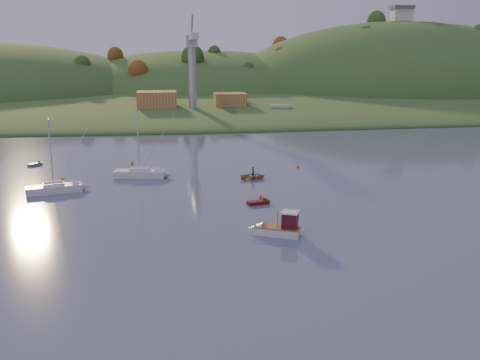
{
  "coord_description": "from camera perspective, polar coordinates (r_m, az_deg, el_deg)",
  "views": [
    {
      "loc": [
        -5.56,
        -30.54,
        19.22
      ],
      "look_at": [
        3.69,
        36.11,
        2.49
      ],
      "focal_mm": 40.0,
      "sensor_mm": 36.0,
      "label": 1
    }
  ],
  "objects": [
    {
      "name": "ground",
      "position": [
        36.51,
        2.16,
        -17.81
      ],
      "size": [
        500.0,
        500.0,
        0.0
      ],
      "primitive_type": "plane",
      "color": "#373C5A",
      "rests_on": "ground"
    },
    {
      "name": "shore_slope",
      "position": [
        196.56,
        -6.31,
        8.27
      ],
      "size": [
        640.0,
        150.0,
        7.0
      ],
      "primitive_type": "ellipsoid",
      "color": "#2C5421",
      "rests_on": "ground"
    },
    {
      "name": "paddler",
      "position": [
        80.3,
        1.41,
        0.68
      ],
      "size": [
        0.4,
        0.58,
        1.56
      ],
      "primitive_type": "imported",
      "rotation": [
        0.0,
        0.0,
        1.61
      ],
      "color": "black",
      "rests_on": "ground"
    },
    {
      "name": "hill_center",
      "position": [
        241.81,
        -4.24,
        9.37
      ],
      "size": [
        140.0,
        120.0,
        36.0
      ],
      "primitive_type": "ellipsoid",
      "color": "#2C5421",
      "rests_on": "ground"
    },
    {
      "name": "hill_right",
      "position": [
        247.69,
        16.29,
        8.96
      ],
      "size": [
        150.0,
        130.0,
        60.0
      ],
      "primitive_type": "ellipsoid",
      "color": "#2C5421",
      "rests_on": "ground"
    },
    {
      "name": "work_vessel",
      "position": [
        153.0,
        4.24,
        7.17
      ],
      "size": [
        14.1,
        8.11,
        3.42
      ],
      "rotation": [
        0.0,
        0.0,
        -0.27
      ],
      "color": "slate",
      "rests_on": "ground"
    },
    {
      "name": "buoy_4",
      "position": [
        88.3,
        6.19,
        1.48
      ],
      "size": [
        0.5,
        0.5,
        0.5
      ],
      "primitive_type": "sphere",
      "color": "orange",
      "rests_on": "ground"
    },
    {
      "name": "hillside_trees",
      "position": [
        216.47,
        -6.47,
        8.78
      ],
      "size": [
        280.0,
        50.0,
        32.0
      ],
      "primitive_type": null,
      "color": "#204619",
      "rests_on": "ground"
    },
    {
      "name": "fishing_boat",
      "position": [
        56.54,
        3.62,
        -5.08
      ],
      "size": [
        5.86,
        3.94,
        3.6
      ],
      "rotation": [
        0.0,
        0.0,
        2.71
      ],
      "color": "silver",
      "rests_on": "ground"
    },
    {
      "name": "grey_dinghy",
      "position": [
        96.06,
        -20.78,
        1.63
      ],
      "size": [
        2.6,
        2.71,
        1.02
      ],
      "rotation": [
        0.0,
        0.0,
        0.83
      ],
      "color": "slate",
      "rests_on": "ground"
    },
    {
      "name": "dock_crane",
      "position": [
        149.14,
        -5.13,
        13.13
      ],
      "size": [
        3.2,
        28.0,
        20.3
      ],
      "color": "#B7B7BC",
      "rests_on": "wharf"
    },
    {
      "name": "sailboat_far",
      "position": [
        82.67,
        -10.66,
        0.78
      ],
      "size": [
        7.94,
        3.54,
        10.64
      ],
      "rotation": [
        0.0,
        0.0,
        -0.17
      ],
      "color": "silver",
      "rests_on": "ground"
    },
    {
      "name": "buoy_3",
      "position": [
        92.42,
        -11.45,
        1.84
      ],
      "size": [
        0.5,
        0.5,
        0.5
      ],
      "primitive_type": "sphere",
      "color": "orange",
      "rests_on": "ground"
    },
    {
      "name": "wharf",
      "position": [
        153.96,
        -3.94,
        7.21
      ],
      "size": [
        42.0,
        16.0,
        2.4
      ],
      "primitive_type": "cube",
      "color": "slate",
      "rests_on": "ground"
    },
    {
      "name": "canoe",
      "position": [
        80.39,
        1.4,
        0.42
      ],
      "size": [
        3.91,
        2.88,
        0.79
      ],
      "primitive_type": "imported",
      "rotation": [
        0.0,
        0.0,
        1.61
      ],
      "color": "#A18159",
      "rests_on": "ground"
    },
    {
      "name": "hilltop_house",
      "position": [
        247.35,
        16.83,
        16.68
      ],
      "size": [
        9.0,
        7.0,
        6.45
      ],
      "color": "beige",
      "rests_on": "hill_right"
    },
    {
      "name": "far_shore",
      "position": [
        261.31,
        -6.75,
        9.65
      ],
      "size": [
        620.0,
        220.0,
        1.5
      ],
      "primitive_type": "cube",
      "color": "#2C5421",
      "rests_on": "ground"
    },
    {
      "name": "buoy_2",
      "position": [
        83.47,
        -18.4,
        0.1
      ],
      "size": [
        0.5,
        0.5,
        0.5
      ],
      "primitive_type": "sphere",
      "color": "orange",
      "rests_on": "ground"
    },
    {
      "name": "sailboat_near",
      "position": [
        76.92,
        -19.24,
        -0.78
      ],
      "size": [
        7.6,
        3.95,
        10.11
      ],
      "rotation": [
        0.0,
        0.0,
        0.25
      ],
      "color": "silver",
      "rests_on": "ground"
    },
    {
      "name": "buoy_1",
      "position": [
        70.12,
        2.21,
        -1.74
      ],
      "size": [
        0.5,
        0.5,
        0.5
      ],
      "primitive_type": "sphere",
      "color": "orange",
      "rests_on": "ground"
    },
    {
      "name": "red_tender",
      "position": [
        67.66,
        2.4,
        -2.35
      ],
      "size": [
        3.37,
        1.87,
        1.09
      ],
      "rotation": [
        0.0,
        0.0,
        0.26
      ],
      "color": "#55120C",
      "rests_on": "ground"
    },
    {
      "name": "shed_east",
      "position": [
        156.35,
        -1.06,
        8.52
      ],
      "size": [
        9.0,
        7.0,
        4.0
      ],
      "primitive_type": "cube",
      "color": "#A56937",
      "rests_on": "wharf"
    },
    {
      "name": "shed_west",
      "position": [
        154.23,
        -8.87,
        8.44
      ],
      "size": [
        11.0,
        8.0,
        4.8
      ],
      "primitive_type": "cube",
      "color": "#A56937",
      "rests_on": "wharf"
    }
  ]
}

